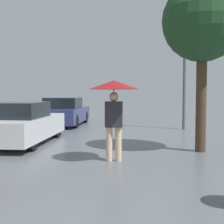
{
  "coord_description": "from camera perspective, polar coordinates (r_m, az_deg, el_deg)",
  "views": [
    {
      "loc": [
        0.22,
        -1.01,
        1.52
      ],
      "look_at": [
        -0.38,
        5.82,
        1.09
      ],
      "focal_mm": 50.0,
      "sensor_mm": 36.0,
      "label": 1
    }
  ],
  "objects": [
    {
      "name": "tree",
      "position": [
        8.49,
        16.22,
        15.38
      ],
      "size": [
        2.04,
        2.04,
        4.34
      ],
      "color": "#473323",
      "rests_on": "ground_plane"
    },
    {
      "name": "parked_car_middle",
      "position": [
        9.77,
        -16.68,
        -2.12
      ],
      "size": [
        1.8,
        3.96,
        1.24
      ],
      "color": "silver",
      "rests_on": "ground_plane"
    },
    {
      "name": "pedestrian",
      "position": [
        6.85,
        0.33,
        3.16
      ],
      "size": [
        1.12,
        1.12,
        1.79
      ],
      "color": "beige",
      "rests_on": "ground_plane"
    },
    {
      "name": "street_lamp",
      "position": [
        13.32,
        13.14,
        9.26
      ],
      "size": [
        0.31,
        0.31,
        4.52
      ],
      "color": "#515456",
      "rests_on": "ground_plane"
    },
    {
      "name": "parked_car_farthest",
      "position": [
        14.75,
        -8.73,
        -0.08
      ],
      "size": [
        1.72,
        3.96,
        1.29
      ],
      "color": "navy",
      "rests_on": "ground_plane"
    }
  ]
}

